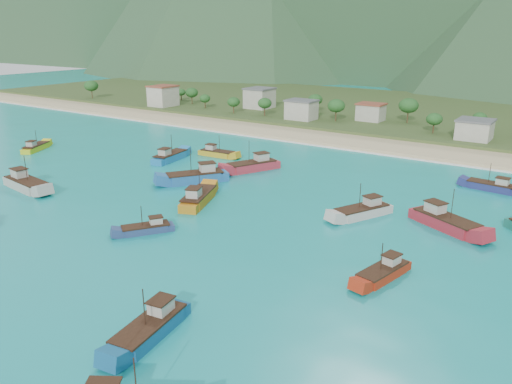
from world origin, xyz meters
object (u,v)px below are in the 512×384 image
Objects in this scene: boat_13 at (383,273)px; boat_18 at (196,177)px; boat_5 at (36,148)px; boat_26 at (151,329)px; boat_24 at (147,229)px; boat_2 at (170,157)px; boat_27 at (253,166)px; boat_12 at (198,199)px; boat_10 at (26,184)px; boat_28 at (492,187)px; boat_6 at (217,154)px; boat_22 at (363,212)px; boat_16 at (445,222)px.

boat_13 is 0.74× the size of boat_18.
boat_26 reaches higher than boat_5.
boat_13 reaches higher than boat_24.
boat_2 is 0.90× the size of boat_27.
boat_26 is 64.97m from boat_27.
boat_12 reaches higher than boat_26.
boat_13 is at bearing -135.39° from boat_24.
boat_10 is 1.01× the size of boat_27.
boat_26 is at bearing 170.10° from boat_28.
boat_2 is at bearing 110.17° from boat_28.
boat_22 reaches higher than boat_6.
boat_27 is at bearing -72.46° from boat_18.
boat_5 is 35.90m from boat_10.
boat_16 is 1.12× the size of boat_22.
boat_24 is 67.51m from boat_28.
boat_13 is at bearing -34.39° from boat_12.
boat_2 is 67.33m from boat_16.
boat_16 is 46.47m from boat_27.
boat_6 is at bearing 101.46° from boat_12.
boat_27 is (-6.72, 39.42, 0.45)m from boat_24.
boat_24 is at bearing 71.04° from boat_22.
boat_10 is 1.01× the size of boat_18.
boat_27 is (-45.08, 11.28, 0.02)m from boat_16.
boat_22 is at bearing -143.66° from boat_18.
boat_28 is (2.60, 25.53, -0.27)m from boat_16.
boat_27 is (29.67, 36.91, -0.02)m from boat_10.
boat_27 is at bearing -11.45° from boat_5.
boat_24 is (28.56, -35.61, -0.32)m from boat_2.
boat_16 reaches higher than boat_2.
boat_10 is 1.15× the size of boat_22.
boat_18 is 1.00× the size of boat_27.
boat_22 is 32.01m from boat_28.
boat_24 is (-36.21, -6.27, -0.10)m from boat_13.
boat_28 is at bearing 130.71° from boat_10.
boat_26 is at bearing 109.70° from boat_22.
boat_5 is 1.22× the size of boat_24.
boat_22 reaches higher than boat_26.
boat_5 is 96.28m from boat_26.
boat_5 is 0.81× the size of boat_12.
boat_27 is (21.83, 3.81, 0.13)m from boat_2.
boat_27 is at bearing 112.25° from boat_28.
boat_18 reaches higher than boat_28.
boat_10 is at bearing -22.60° from boat_6.
boat_2 is at bearing -39.18° from boat_6.
boat_2 is 54.80m from boat_22.
boat_26 is at bearing 29.58° from boat_6.
boat_16 is 1.16× the size of boat_26.
boat_28 is (40.96, 53.67, 0.16)m from boat_24.
boat_27 is at bearing 148.44° from boat_10.
boat_5 is 0.77× the size of boat_10.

